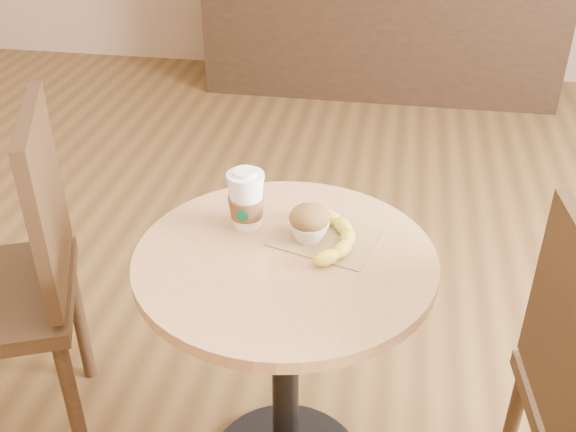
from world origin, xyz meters
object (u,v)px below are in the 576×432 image
object	(u,v)px
banana	(327,235)
muffin	(309,223)
coffee_cup	(246,201)
chair_left	(11,278)
cafe_table	(285,327)

from	to	relation	value
banana	muffin	bearing A→B (deg)	157.04
coffee_cup	banana	xyz separation A→B (m)	(0.20, -0.04, -0.05)
chair_left	banana	distance (m)	0.86
cafe_table	banana	xyz separation A→B (m)	(0.09, 0.07, 0.24)
cafe_table	chair_left	bearing A→B (deg)	177.20
chair_left	muffin	xyz separation A→B (m)	(0.79, 0.04, 0.24)
cafe_table	coffee_cup	bearing A→B (deg)	136.20
coffee_cup	banana	world-z (taller)	coffee_cup
coffee_cup	banana	size ratio (longest dim) A/B	0.60
coffee_cup	muffin	size ratio (longest dim) A/B	1.56
cafe_table	muffin	bearing A→B (deg)	59.31
chair_left	muffin	size ratio (longest dim) A/B	10.52
cafe_table	coffee_cup	xyz separation A→B (m)	(-0.11, 0.11, 0.29)
coffee_cup	muffin	bearing A→B (deg)	-12.07
muffin	cafe_table	bearing A→B (deg)	-120.69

